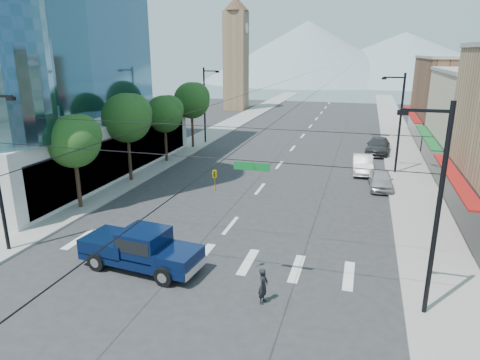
{
  "coord_description": "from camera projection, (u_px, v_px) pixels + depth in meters",
  "views": [
    {
      "loc": [
        7.73,
        -18.29,
        10.68
      ],
      "look_at": [
        0.53,
        6.35,
        3.0
      ],
      "focal_mm": 32.0,
      "sensor_mm": 36.0,
      "label": 1
    }
  ],
  "objects": [
    {
      "name": "ground",
      "position": [
        196.0,
        269.0,
        21.96
      ],
      "size": [
        160.0,
        160.0,
        0.0
      ],
      "primitive_type": "plane",
      "color": "#28282B",
      "rests_on": "ground"
    },
    {
      "name": "sidewalk_left",
      "position": [
        222.0,
        129.0,
        61.95
      ],
      "size": [
        4.0,
        120.0,
        0.15
      ],
      "primitive_type": "cube",
      "color": "gray",
      "rests_on": "ground"
    },
    {
      "name": "sidewalk_right",
      "position": [
        397.0,
        137.0,
        55.5
      ],
      "size": [
        4.0,
        120.0,
        0.15
      ],
      "primitive_type": "cube",
      "color": "gray",
      "rests_on": "ground"
    },
    {
      "name": "shop_far",
      "position": [
        471.0,
        101.0,
        51.94
      ],
      "size": [
        12.0,
        18.0,
        10.0
      ],
      "primitive_type": "cube",
      "color": "brown",
      "rests_on": "ground"
    },
    {
      "name": "clock_tower",
      "position": [
        236.0,
        53.0,
        80.36
      ],
      "size": [
        4.8,
        4.8,
        20.4
      ],
      "color": "#8C6B4C",
      "rests_on": "ground"
    },
    {
      "name": "mountain_left",
      "position": [
        307.0,
        51.0,
        160.78
      ],
      "size": [
        80.0,
        80.0,
        22.0
      ],
      "primitive_type": "cone",
      "color": "gray",
      "rests_on": "ground"
    },
    {
      "name": "mountain_right",
      "position": [
        403.0,
        57.0,
        161.16
      ],
      "size": [
        90.0,
        90.0,
        18.0
      ],
      "primitive_type": "cone",
      "color": "gray",
      "rests_on": "ground"
    },
    {
      "name": "tree_near",
      "position": [
        76.0,
        139.0,
        29.11
      ],
      "size": [
        3.65,
        3.64,
        6.71
      ],
      "color": "black",
      "rests_on": "ground"
    },
    {
      "name": "tree_midnear",
      "position": [
        128.0,
        116.0,
        35.37
      ],
      "size": [
        4.09,
        4.09,
        7.52
      ],
      "color": "black",
      "rests_on": "ground"
    },
    {
      "name": "tree_midfar",
      "position": [
        166.0,
        113.0,
        41.98
      ],
      "size": [
        3.65,
        3.64,
        6.71
      ],
      "color": "black",
      "rests_on": "ground"
    },
    {
      "name": "tree_far",
      "position": [
        193.0,
        99.0,
        48.25
      ],
      "size": [
        4.09,
        4.09,
        7.52
      ],
      "color": "black",
      "rests_on": "ground"
    },
    {
      "name": "signal_rig",
      "position": [
        188.0,
        189.0,
        19.66
      ],
      "size": [
        21.8,
        0.2,
        9.0
      ],
      "color": "black",
      "rests_on": "ground"
    },
    {
      "name": "lamp_pole_nw",
      "position": [
        206.0,
        102.0,
        51.0
      ],
      "size": [
        2.0,
        0.25,
        9.0
      ],
      "color": "black",
      "rests_on": "ground"
    },
    {
      "name": "lamp_pole_ne",
      "position": [
        399.0,
        120.0,
        37.91
      ],
      "size": [
        2.0,
        0.25,
        9.0
      ],
      "color": "black",
      "rests_on": "ground"
    },
    {
      "name": "pickup_truck",
      "position": [
        141.0,
        248.0,
        21.77
      ],
      "size": [
        6.56,
        3.0,
        2.15
      ],
      "rotation": [
        0.0,
        0.0,
        -0.11
      ],
      "color": "#08163A",
      "rests_on": "ground"
    },
    {
      "name": "pedestrian",
      "position": [
        263.0,
        286.0,
        18.8
      ],
      "size": [
        0.48,
        0.65,
        1.65
      ],
      "primitive_type": "imported",
      "rotation": [
        0.0,
        0.0,
        1.42
      ],
      "color": "black",
      "rests_on": "ground"
    },
    {
      "name": "parked_car_near",
      "position": [
        381.0,
        179.0,
        34.77
      ],
      "size": [
        2.03,
        4.57,
        1.53
      ],
      "primitive_type": "imported",
      "rotation": [
        0.0,
        0.0,
        0.05
      ],
      "color": "#AEAEB3",
      "rests_on": "ground"
    },
    {
      "name": "parked_car_mid",
      "position": [
        362.0,
        164.0,
        39.33
      ],
      "size": [
        2.0,
        5.01,
        1.62
      ],
      "primitive_type": "imported",
      "rotation": [
        0.0,
        0.0,
        0.06
      ],
      "color": "silver",
      "rests_on": "ground"
    },
    {
      "name": "parked_car_far",
      "position": [
        378.0,
        146.0,
        46.78
      ],
      "size": [
        2.83,
        6.05,
        1.71
      ],
      "primitive_type": "imported",
      "rotation": [
        0.0,
        0.0,
        -0.08
      ],
      "color": "#343537",
      "rests_on": "ground"
    }
  ]
}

